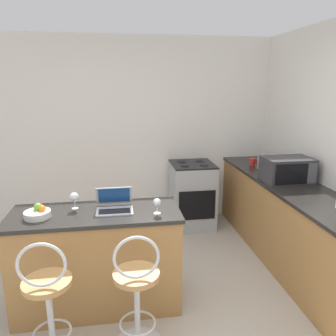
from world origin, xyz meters
The scene contains 13 objects.
wall_back centered at (0.00, 2.56, 1.30)m, with size 12.00×0.06×2.60m.
breakfast_bar centered at (-0.41, 0.61, 0.45)m, with size 1.45×0.58×0.90m.
counter_right centered at (1.67, 1.01, 0.45)m, with size 0.63×3.06×0.90m.
bar_stool_near centered at (-0.71, 0.03, 0.45)m, with size 0.40×0.40×0.98m.
bar_stool_far centered at (-0.10, 0.03, 0.45)m, with size 0.40×0.40×0.98m.
laptop centered at (-0.24, 0.65, 0.95)m, with size 0.31×0.27×0.19m.
microwave centered at (1.65, 1.19, 1.04)m, with size 0.52×0.36×0.28m.
toaster centered at (1.69, 1.66, 1.00)m, with size 0.25×0.31×0.19m.
stove_range centered at (0.81, 2.20, 0.45)m, with size 0.58×0.61×0.91m.
fruit_bowl centered at (-0.86, 0.57, 0.94)m, with size 0.21×0.21×0.11m.
mug_red centered at (1.58, 1.97, 0.95)m, with size 0.10×0.08×0.10m.
wine_glass_short centered at (-0.58, 0.72, 1.01)m, with size 0.08×0.08×0.15m.
wine_glass_tall centered at (0.11, 0.50, 1.00)m, with size 0.07×0.07×0.13m.
Camera 1 is at (-0.19, -2.05, 1.96)m, focal length 35.00 mm.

